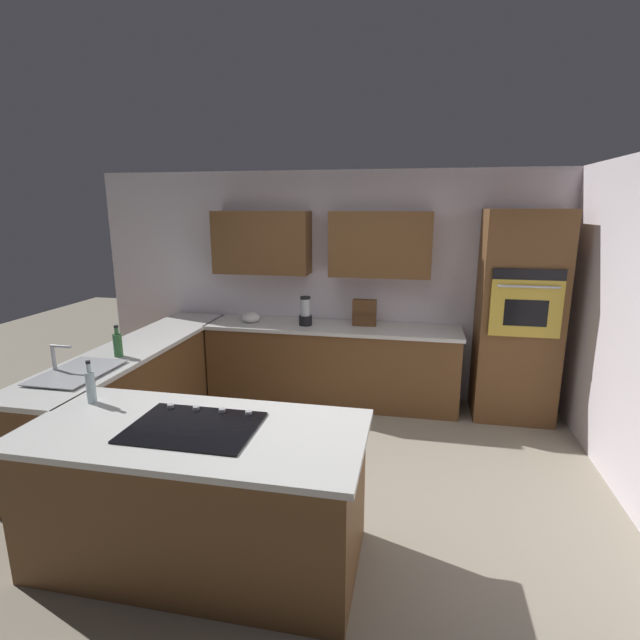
{
  "coord_description": "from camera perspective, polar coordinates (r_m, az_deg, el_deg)",
  "views": [
    {
      "loc": [
        -0.8,
        3.43,
        2.2
      ],
      "look_at": [
        0.14,
        -1.21,
        1.08
      ],
      "focal_mm": 26.97,
      "sensor_mm": 36.0,
      "label": 1
    }
  ],
  "objects": [
    {
      "name": "dish_soap_bottle",
      "position": [
        4.62,
        -22.87,
        -2.65
      ],
      "size": [
        0.08,
        0.08,
        0.28
      ],
      "color": "#336B38",
      "rests_on": "countertop_side"
    },
    {
      "name": "wall_back",
      "position": [
        5.59,
        2.37,
        5.34
      ],
      "size": [
        6.0,
        0.44,
        2.6
      ],
      "color": "silver",
      "rests_on": "ground"
    },
    {
      "name": "lower_cabinets_back",
      "position": [
        5.52,
        1.43,
        -5.42
      ],
      "size": [
        2.8,
        0.6,
        0.86
      ],
      "primitive_type": "cube",
      "color": "brown",
      "rests_on": "ground"
    },
    {
      "name": "sink_unit",
      "position": [
        4.32,
        -26.94,
        -5.47
      ],
      "size": [
        0.46,
        0.7,
        0.23
      ],
      "color": "#515456",
      "rests_on": "countertop_side"
    },
    {
      "name": "mixing_bowl",
      "position": [
        5.58,
        -8.25,
        0.31
      ],
      "size": [
        0.21,
        0.21,
        0.12
      ],
      "primitive_type": "ellipsoid",
      "color": "white",
      "rests_on": "countertop_back"
    },
    {
      "name": "oil_bottle",
      "position": [
        3.62,
        -25.56,
        -7.06
      ],
      "size": [
        0.06,
        0.06,
        0.3
      ],
      "color": "silver",
      "rests_on": "island_top"
    },
    {
      "name": "wall_oven",
      "position": [
        5.36,
        22.44,
        0.36
      ],
      "size": [
        0.8,
        0.66,
        2.18
      ],
      "color": "brown",
      "rests_on": "ground"
    },
    {
      "name": "countertop_side",
      "position": [
        4.94,
        -21.16,
        -3.12
      ],
      "size": [
        0.64,
        2.94,
        0.04
      ],
      "primitive_type": "cube",
      "color": "silver",
      "rests_on": "lower_cabinets_side"
    },
    {
      "name": "island_top",
      "position": [
        3.07,
        -14.78,
        -12.63
      ],
      "size": [
        2.08,
        0.98,
        0.04
      ],
      "primitive_type": "cube",
      "color": "silver",
      "rests_on": "island_base"
    },
    {
      "name": "island_base",
      "position": [
        3.29,
        -14.29,
        -19.71
      ],
      "size": [
        2.0,
        0.9,
        0.86
      ],
      "primitive_type": "cube",
      "color": "brown",
      "rests_on": "ground"
    },
    {
      "name": "lower_cabinets_side",
      "position": [
        5.08,
        -20.73,
        -8.0
      ],
      "size": [
        0.6,
        2.9,
        0.86
      ],
      "primitive_type": "cube",
      "color": "brown",
      "rests_on": "ground"
    },
    {
      "name": "countertop_back",
      "position": [
        5.39,
        1.45,
        -0.88
      ],
      "size": [
        2.84,
        0.64,
        0.04
      ],
      "primitive_type": "cube",
      "color": "silver",
      "rests_on": "lower_cabinets_back"
    },
    {
      "name": "blender",
      "position": [
        5.38,
        -1.74,
        0.85
      ],
      "size": [
        0.15,
        0.15,
        0.33
      ],
      "color": "black",
      "rests_on": "countertop_back"
    },
    {
      "name": "spice_rack",
      "position": [
        5.38,
        5.28,
        0.87
      ],
      "size": [
        0.26,
        0.11,
        0.3
      ],
      "color": "brown",
      "rests_on": "countertop_back"
    },
    {
      "name": "cooktop",
      "position": [
        3.06,
        -14.76,
        -12.12
      ],
      "size": [
        0.76,
        0.56,
        0.03
      ],
      "color": "black",
      "rests_on": "island_top"
    },
    {
      "name": "ground_plane",
      "position": [
        4.15,
        -1.54,
        -18.72
      ],
      "size": [
        14.0,
        14.0,
        0.0
      ],
      "primitive_type": "plane",
      "color": "#9E937F"
    }
  ]
}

